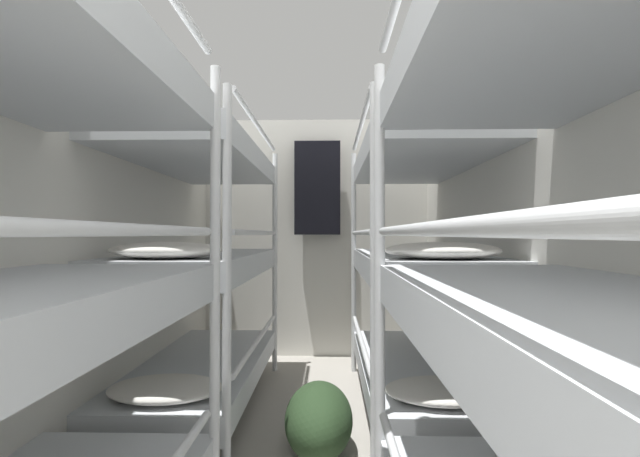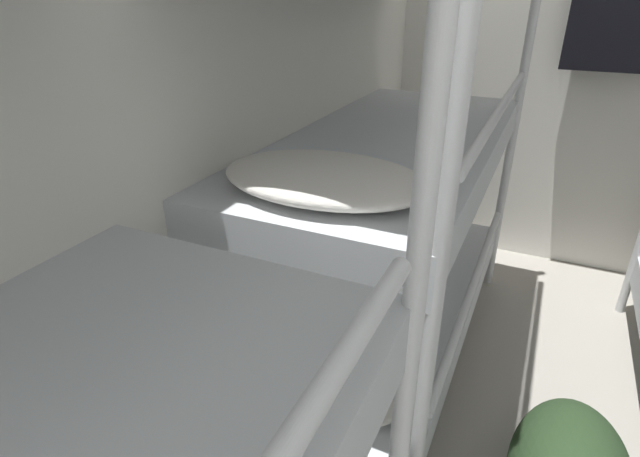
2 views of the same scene
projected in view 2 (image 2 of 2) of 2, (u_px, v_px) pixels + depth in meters
wall_left at (108, 181)px, 1.21m from camera, size 0.06×4.90×2.36m
wall_back at (598, 72)px, 2.75m from camera, size 2.33×0.06×2.36m
bunk_stack_left_far at (391, 155)px, 1.93m from camera, size 0.77×1.81×1.96m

